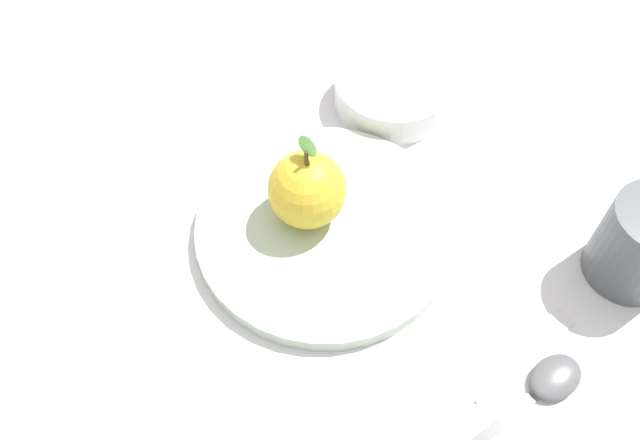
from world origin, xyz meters
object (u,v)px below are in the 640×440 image
spoon (535,389)px  side_bowl (389,89)px  dinner_plate (320,227)px  cup (639,241)px  knife (469,389)px  apple (302,189)px

spoon → side_bowl: bearing=22.4°
side_bowl → dinner_plate: bearing=162.2°
cup → knife: (-0.13, 0.14, -0.04)m
dinner_plate → cup: bearing=-93.0°
cup → knife: 0.19m
cup → apple: bearing=85.2°
apple → knife: 0.22m
apple → side_bowl: apple is taller
side_bowl → spoon: (-0.31, -0.13, -0.02)m
knife → side_bowl: bearing=13.7°
dinner_plate → knife: (-0.14, -0.13, -0.01)m
apple → knife: (-0.15, -0.15, -0.05)m
dinner_plate → knife: size_ratio=1.60×
side_bowl → cup: cup is taller
dinner_plate → knife: dinner_plate is taller
apple → side_bowl: size_ratio=0.70×
dinner_plate → side_bowl: side_bowl is taller
apple → cup: bearing=-94.8°
apple → side_bowl: 0.18m
side_bowl → knife: 0.33m
dinner_plate → spoon: bearing=-126.5°
spoon → apple: bearing=54.0°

